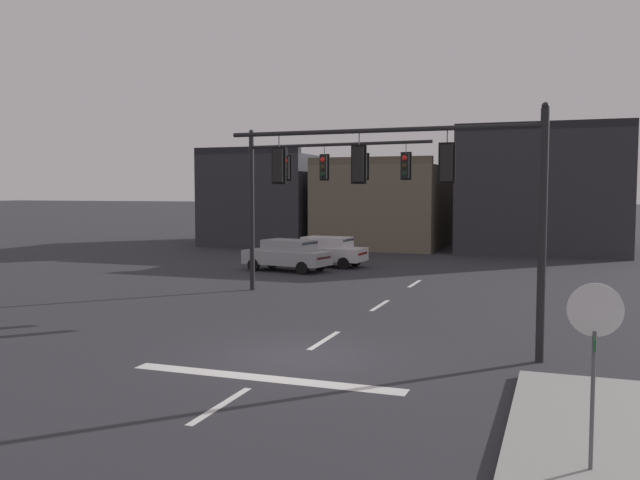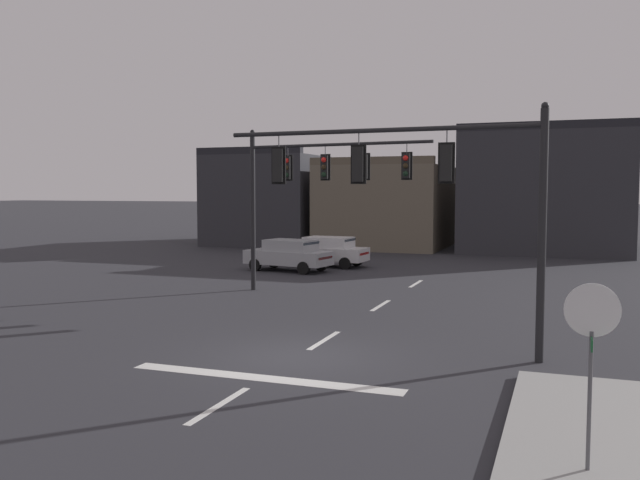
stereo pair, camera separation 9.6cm
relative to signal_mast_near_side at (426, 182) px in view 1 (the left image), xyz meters
name	(u,v)px [view 1 (the left image)]	position (x,y,z in m)	size (l,w,h in m)	color
ground_plane	(298,357)	(-2.84, -1.63, -4.32)	(400.00, 400.00, 0.00)	#2B2B30
stop_bar_paint	(264,378)	(-2.84, -3.63, -4.32)	(6.40, 0.50, 0.01)	silver
lane_centreline	(324,340)	(-2.84, 0.37, -4.32)	(0.16, 26.40, 0.01)	silver
signal_mast_near_side	(426,182)	(0.00, 0.00, 0.00)	(8.35, 0.53, 6.19)	black
signal_mast_far_side	(310,179)	(-6.10, 7.93, 0.23)	(7.70, 1.13, 6.59)	black
stop_sign	(595,331)	(3.72, -6.80, -2.18)	(0.76, 0.64, 2.83)	#56565B
car_lot_nearside	(287,254)	(-9.92, 14.79, -3.47)	(4.65, 2.54, 1.61)	#9EA0A5
car_lot_middle	(325,251)	(-8.78, 17.38, -3.47)	(4.55, 2.16, 1.61)	silver
building_row	(422,199)	(-6.58, 32.53, -0.85)	(29.23, 13.69, 8.29)	#2D2D33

